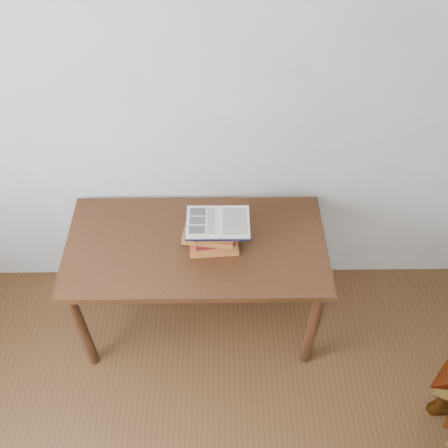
{
  "coord_description": "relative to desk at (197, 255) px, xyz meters",
  "views": [
    {
      "loc": [
        0.08,
        -0.3,
        2.75
      ],
      "look_at": [
        0.09,
        1.31,
        0.97
      ],
      "focal_mm": 40.0,
      "sensor_mm": 36.0,
      "label": 1
    }
  ],
  "objects": [
    {
      "name": "book_stack",
      "position": [
        0.08,
        0.0,
        0.17
      ],
      "size": [
        0.29,
        0.2,
        0.15
      ],
      "color": "#B45A28",
      "rests_on": "desk"
    },
    {
      "name": "open_book",
      "position": [
        0.12,
        0.0,
        0.26
      ],
      "size": [
        0.33,
        0.23,
        0.03
      ],
      "rotation": [
        0.0,
        0.0,
        -0.01
      ],
      "color": "black",
      "rests_on": "book_stack"
    },
    {
      "name": "desk",
      "position": [
        0.0,
        0.0,
        0.0
      ],
      "size": [
        1.37,
        0.69,
        0.74
      ],
      "color": "#482812",
      "rests_on": "ground"
    }
  ]
}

